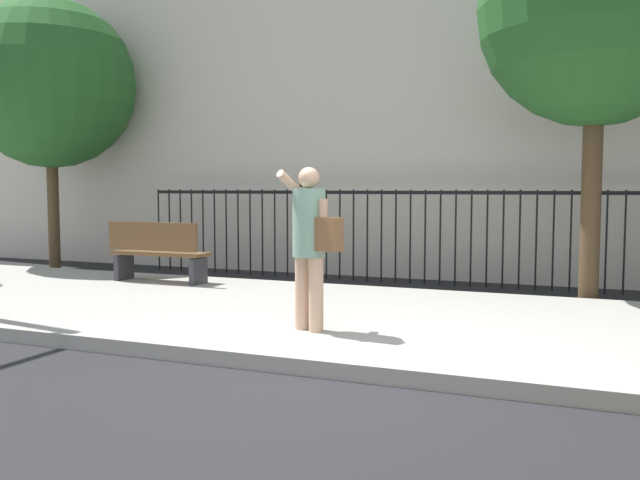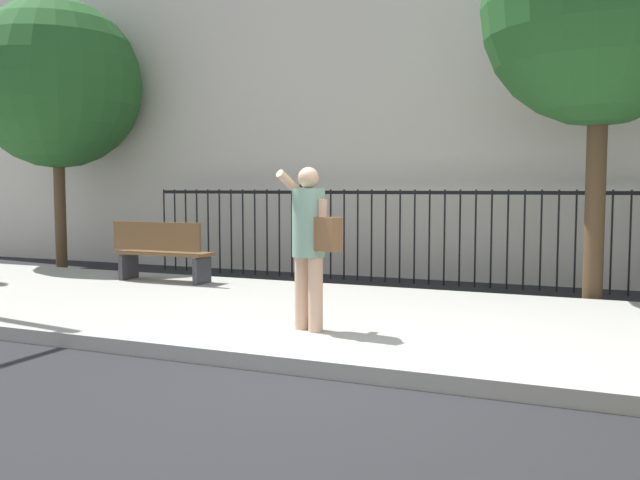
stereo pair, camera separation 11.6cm
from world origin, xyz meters
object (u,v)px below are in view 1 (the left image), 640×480
at_px(street_tree_near, 597,9).
at_px(street_tree_far, 50,84).
at_px(pedestrian_on_phone, 311,236).
at_px(street_bench, 157,251).

bearing_deg(street_tree_near, street_tree_far, 176.75).
height_order(pedestrian_on_phone, street_bench, pedestrian_on_phone).
xyz_separation_m(pedestrian_on_phone, street_tree_far, (-7.34, 4.12, 2.55)).
xyz_separation_m(street_bench, street_tree_near, (6.27, 1.15, 3.35)).
distance_m(street_bench, street_tree_far, 5.09).
bearing_deg(street_tree_far, street_tree_near, -3.25).
bearing_deg(street_bench, street_tree_far, 155.11).
height_order(street_tree_near, street_tree_far, street_tree_near).
bearing_deg(pedestrian_on_phone, street_tree_near, 53.34).
height_order(street_bench, street_tree_far, street_tree_far).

